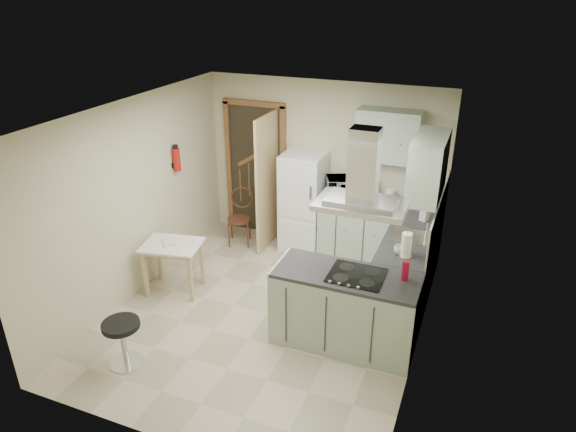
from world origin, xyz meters
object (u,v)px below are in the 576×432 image
at_px(extractor_hood, 361,205).
at_px(peninsula, 345,309).
at_px(microwave, 345,187).
at_px(stool, 124,343).
at_px(fridge, 303,202).
at_px(drop_leaf_table, 174,267).
at_px(bentwood_chair, 239,219).

bearing_deg(extractor_hood, peninsula, 180.00).
bearing_deg(peninsula, microwave, 106.65).
xyz_separation_m(extractor_hood, stool, (-2.17, -1.21, -1.46)).
height_order(fridge, drop_leaf_table, fridge).
distance_m(peninsula, stool, 2.41).
bearing_deg(stool, microwave, 65.84).
bearing_deg(microwave, fridge, 161.75).
bearing_deg(microwave, bentwood_chair, 166.55).
bearing_deg(microwave, stool, -138.88).
height_order(bentwood_chair, stool, bentwood_chair).
relative_size(fridge, stool, 2.83).
xyz_separation_m(bentwood_chair, stool, (0.11, -2.94, -0.14)).
relative_size(drop_leaf_table, bentwood_chair, 0.90).
bearing_deg(peninsula, drop_leaf_table, 174.65).
height_order(drop_leaf_table, microwave, microwave).
xyz_separation_m(fridge, bentwood_chair, (-0.96, -0.24, -0.35)).
xyz_separation_m(drop_leaf_table, stool, (0.30, -1.43, -0.08)).
relative_size(peninsula, bentwood_chair, 1.92).
height_order(extractor_hood, stool, extractor_hood).
bearing_deg(extractor_hood, microwave, 109.18).
relative_size(peninsula, drop_leaf_table, 2.12).
bearing_deg(extractor_hood, bentwood_chair, 142.78).
relative_size(extractor_hood, stool, 1.70).
xyz_separation_m(peninsula, microwave, (-0.61, 2.05, 0.60)).
bearing_deg(drop_leaf_table, extractor_hood, -16.05).
distance_m(fridge, drop_leaf_table, 2.14).
height_order(extractor_hood, bentwood_chair, extractor_hood).
xyz_separation_m(fridge, stool, (-0.85, -3.19, -0.49)).
relative_size(drop_leaf_table, stool, 1.38).
distance_m(fridge, bentwood_chair, 1.05).
xyz_separation_m(extractor_hood, bentwood_chair, (-2.29, 1.74, -1.32)).
bearing_deg(peninsula, bentwood_chair, 141.53).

